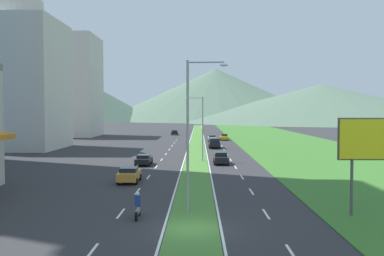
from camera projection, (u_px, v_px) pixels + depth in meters
The scene contains 43 objects.
ground_plane at pixel (192, 229), 24.82m from camera, with size 600.00×600.00×0.00m, color #2D2D30.
grass_median at pixel (197, 145), 84.76m from camera, with size 3.20×240.00×0.06m, color #477F33.
grass_verge_right at pixel (296, 146), 84.42m from camera, with size 24.00×240.00×0.06m, color #387028.
lane_dash_left_2 at pixel (91, 252), 20.72m from camera, with size 0.16×2.80×0.01m, color silver.
lane_dash_left_3 at pixel (121, 213), 28.62m from camera, with size 0.16×2.80×0.01m, color silver.
lane_dash_left_4 at pixel (138, 191), 36.52m from camera, with size 0.16×2.80×0.01m, color silver.
lane_dash_left_5 at pixel (148, 177), 44.42m from camera, with size 0.16×2.80×0.01m, color silver.
lane_dash_left_6 at pixel (156, 167), 52.32m from camera, with size 0.16×2.80×0.01m, color silver.
lane_dash_left_7 at pixel (162, 160), 60.22m from camera, with size 0.16×2.80×0.01m, color silver.
lane_dash_left_8 at pixel (166, 154), 68.12m from camera, with size 0.16×2.80×0.01m, color silver.
lane_dash_left_9 at pixel (169, 150), 76.02m from camera, with size 0.16×2.80×0.01m, color silver.
lane_dash_left_10 at pixel (172, 146), 83.92m from camera, with size 0.16×2.80×0.01m, color silver.
lane_dash_left_11 at pixel (174, 143), 91.82m from camera, with size 0.16×2.80×0.01m, color silver.
lane_dash_left_12 at pixel (176, 140), 99.72m from camera, with size 0.16×2.80×0.01m, color silver.
lane_dash_right_2 at pixel (292, 254), 20.56m from camera, with size 0.16×2.80×0.01m, color silver.
lane_dash_right_3 at pixel (266, 214), 28.45m from camera, with size 0.16×2.80×0.01m, color silver.
lane_dash_right_4 at pixel (251, 192), 36.35m from camera, with size 0.16×2.80×0.01m, color silver.
lane_dash_right_5 at pixel (242, 177), 44.25m from camera, with size 0.16×2.80×0.01m, color silver.
lane_dash_right_6 at pixel (235, 167), 52.15m from camera, with size 0.16×2.80×0.01m, color silver.
lane_dash_right_7 at pixel (231, 160), 60.05m from camera, with size 0.16×2.80×0.01m, color silver.
lane_dash_right_8 at pixel (227, 154), 67.95m from camera, with size 0.16×2.80×0.01m, color silver.
lane_dash_right_9 at pixel (224, 150), 75.85m from camera, with size 0.16×2.80×0.01m, color silver.
lane_dash_right_10 at pixel (222, 146), 83.75m from camera, with size 0.16×2.80×0.01m, color silver.
lane_dash_right_11 at pixel (220, 143), 91.65m from camera, with size 0.16×2.80×0.01m, color silver.
lane_dash_right_12 at pixel (218, 140), 99.55m from camera, with size 0.16×2.80×0.01m, color silver.
edge_line_median_left at pixel (188, 146), 84.79m from camera, with size 0.16×240.00×0.01m, color silver.
edge_line_median_right at pixel (205, 146), 84.73m from camera, with size 0.16×240.00×0.01m, color silver.
domed_building at pixel (18, 71), 77.28m from camera, with size 15.72×15.72×35.17m.
midrise_colored at pixel (70, 86), 116.13m from camera, with size 15.69×15.69×28.48m, color beige.
hill_far_left at pixel (58, 93), 298.46m from camera, with size 145.61×145.61×40.18m, color #3D5647.
hill_far_center at pixel (216, 95), 322.41m from camera, with size 176.02×176.02×40.50m, color #516B56.
hill_far_right at pixel (321, 103), 271.57m from camera, with size 194.72×194.72×24.89m, color #516B56.
street_lamp_near at pixel (192, 127), 28.68m from camera, with size 2.91×0.34×10.76m.
street_lamp_mid at pixel (201, 124), 58.47m from camera, with size 2.66×0.46×9.23m.
billboard_roadside at pixel (384, 143), 27.58m from camera, with size 6.17×0.28×6.75m.
car_0 at pixel (221, 158), 55.30m from camera, with size 2.01×4.25×1.62m.
car_1 at pixel (212, 138), 96.49m from camera, with size 1.99×4.74×1.47m.
car_2 at pixel (144, 160), 54.26m from camera, with size 2.02×4.52×1.40m.
car_3 at pixel (129, 174), 41.17m from camera, with size 2.04×4.25×1.53m.
car_4 at pixel (175, 132), 122.45m from camera, with size 1.96×4.14×1.46m.
car_5 at pixel (224, 137), 100.62m from camera, with size 1.88×4.03×1.55m.
pickup_truck_0 at pixel (214, 143), 78.77m from camera, with size 2.18×5.40×2.00m.
motorcycle_rider at pixel (138, 207), 27.29m from camera, with size 0.36×2.00×1.80m.
Camera 1 is at (0.38, -24.54, 7.20)m, focal length 38.13 mm.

